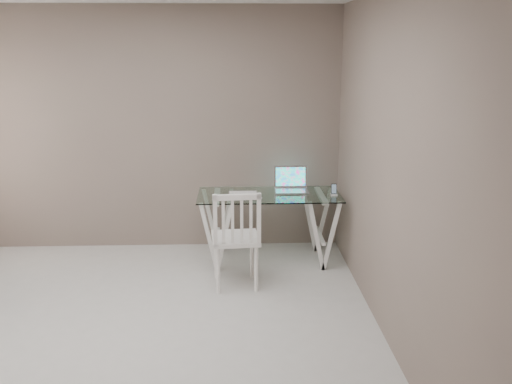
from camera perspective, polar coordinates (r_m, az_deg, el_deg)
room at (r=4.25m, az=-14.13°, el=6.54°), size 4.50×4.52×2.71m
desk at (r=6.11m, az=1.30°, el=-3.52°), size 1.50×0.70×0.75m
chair at (r=5.39m, az=-2.00°, el=-4.33°), size 0.48×0.48×0.97m
laptop at (r=6.17m, az=3.54°, el=0.72°), size 0.36×0.29×0.25m
keyboard at (r=6.05m, az=-1.32°, el=-0.07°), size 0.31×0.13×0.01m
mouse at (r=5.79m, az=0.07°, el=-0.60°), size 0.12×0.07×0.04m
phone_dock at (r=6.01m, az=7.80°, el=-0.02°), size 0.07×0.07×0.12m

